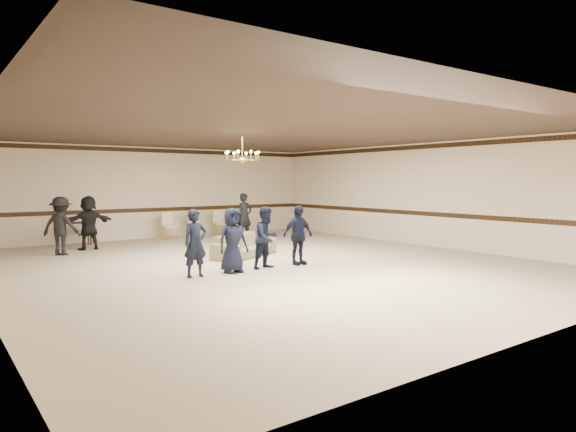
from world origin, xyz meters
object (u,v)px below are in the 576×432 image
boy_d (298,235)px  settee (245,245)px  adult_left (61,226)px  adult_mid (88,223)px  boy_a (195,243)px  banquet_chair_left (169,226)px  console_table (76,234)px  adult_right (245,216)px  chandelier (242,148)px  boy_b (233,240)px  banquet_chair_mid (196,225)px  boy_c (267,238)px  banquet_chair_right (221,223)px

boy_d → settee: size_ratio=0.69×
adult_left → adult_mid: same height
boy_a → banquet_chair_left: size_ratio=1.54×
adult_mid → console_table: size_ratio=1.81×
adult_mid → adult_right: (5.10, -0.40, 0.00)m
adult_right → adult_left: bearing=175.5°
settee → adult_mid: size_ratio=1.30×
boy_d → console_table: boy_d is taller
chandelier → boy_b: 2.95m
boy_a → banquet_chair_mid: bearing=64.0°
adult_left → console_table: adult_left is taller
boy_d → adult_right: adult_right is taller
adult_right → settee: bearing=-128.6°
boy_b → boy_d: bearing=-0.6°
boy_a → banquet_chair_mid: 7.58m
settee → banquet_chair_mid: size_ratio=2.23×
boy_d → adult_right: 5.64m
boy_c → chandelier: bearing=67.3°
adult_mid → console_table: 1.34m
adult_mid → banquet_chair_left: bearing=-163.9°
settee → chandelier: bearing=-154.9°
banquet_chair_left → boy_a: bearing=-111.1°
boy_c → adult_left: 6.07m
boy_a → adult_right: adult_right is taller
boy_a → settee: 3.04m
adult_right → banquet_chair_left: bearing=138.3°
banquet_chair_mid → console_table: (-4.00, 0.20, -0.09)m
banquet_chair_mid → banquet_chair_right: same height
console_table → boy_b: bearing=-72.3°
boy_c → adult_left: adult_left is taller
boy_b → adult_mid: size_ratio=0.90×
adult_mid → adult_right: same height
banquet_chair_left → banquet_chair_mid: same height
banquet_chair_right → console_table: size_ratio=1.06×
boy_b → settee: (1.45, 1.89, -0.41)m
boy_c → boy_d: same height
boy_d → adult_right: size_ratio=0.90×
banquet_chair_right → banquet_chair_left: bearing=-175.3°
boy_d → console_table: 7.81m
boy_a → adult_left: bearing=106.9°
adult_mid → banquet_chair_right: adult_mid is taller
banquet_chair_left → console_table: 3.01m
chandelier → boy_a: bearing=-142.8°
chandelier → boy_a: 3.43m
chandelier → adult_mid: 5.41m
chandelier → banquet_chair_mid: 5.87m
banquet_chair_mid → console_table: bearing=-179.6°
boy_d → adult_mid: (-3.35, 5.76, 0.08)m
boy_d → settee: boy_d is taller
boy_a → console_table: (-0.70, 7.02, -0.35)m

